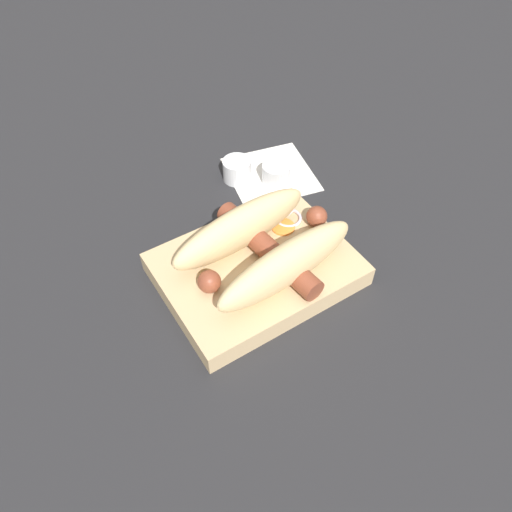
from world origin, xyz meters
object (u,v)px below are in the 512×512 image
condiment_cup_near (276,175)px  condiment_cup_far (237,171)px  sausage (266,247)px  bread_roll (265,244)px  food_tray (256,269)px

condiment_cup_near → condiment_cup_far: 0.06m
sausage → condiment_cup_near: bearing=51.5°
bread_roll → condiment_cup_near: bearing=51.2°
food_tray → sausage: sausage is taller
bread_roll → sausage: bearing=46.0°
sausage → condiment_cup_near: (0.10, 0.13, -0.03)m
food_tray → condiment_cup_far: (0.07, 0.17, 0.00)m
bread_roll → sausage: size_ratio=1.06×
bread_roll → condiment_cup_near: 0.18m
food_tray → condiment_cup_far: size_ratio=5.44×
food_tray → bread_roll: size_ratio=1.11×
food_tray → condiment_cup_near: (0.12, 0.13, 0.00)m
sausage → condiment_cup_near: size_ratio=4.62×
food_tray → sausage: size_ratio=1.18×
bread_roll → sausage: bread_roll is taller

